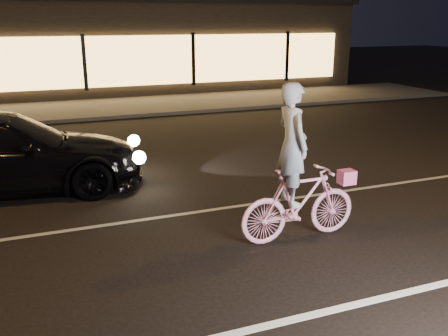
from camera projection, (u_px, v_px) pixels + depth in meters
name	position (u px, v px, depth m)	size (l,w,h in m)	color
ground	(217.00, 266.00, 6.85)	(90.00, 90.00, 0.00)	black
lane_stripe_near	(265.00, 326.00, 5.52)	(60.00, 0.12, 0.01)	silver
lane_stripe_far	(177.00, 215.00, 8.64)	(60.00, 0.10, 0.01)	gray
sidewalk	(93.00, 109.00, 18.43)	(30.00, 4.00, 0.12)	#383533
storefront	(73.00, 43.00, 23.15)	(25.40, 8.42, 4.20)	black
cyclist	(297.00, 186.00, 7.46)	(1.92, 0.66, 2.42)	#F64787
sedan	(2.00, 153.00, 9.61)	(5.56, 2.83, 1.55)	black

